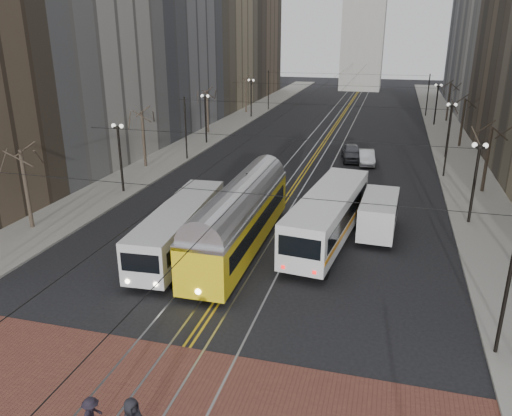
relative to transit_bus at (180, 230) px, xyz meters
The scene contains 15 objects.
ground 9.41m from the transit_bus, 62.85° to the right, with size 260.00×260.00×0.00m, color black.
sidewalk_left 38.30m from the transit_bus, 106.32° to the left, with size 5.00×140.00×0.15m, color gray.
sidewalk_right 41.49m from the transit_bus, 62.35° to the left, with size 5.00×140.00×0.15m, color gray.
crosswalk_band 13.07m from the transit_bus, 70.93° to the right, with size 25.00×6.00×0.01m, color brown.
streetcar_rails 37.00m from the transit_bus, 83.41° to the left, with size 4.80×130.00×0.02m, color gray.
centre_lines 37.00m from the transit_bus, 83.41° to the left, with size 0.42×130.00×0.01m, color gold.
lamp_posts 20.96m from the transit_bus, 78.29° to the left, with size 27.60×57.20×5.60m.
street_trees 27.34m from the transit_bus, 81.06° to the left, with size 31.68×53.28×5.60m.
trolley_wires 27.00m from the transit_bus, 80.92° to the left, with size 25.96×120.00×6.60m.
transit_bus is the anchor object (origin of this frame).
streetcar 3.73m from the transit_bus, 20.03° to the left, with size 2.70×14.55×3.43m, color yellow.
rear_bus 9.46m from the transit_bus, 24.44° to the left, with size 2.75×12.63×3.29m, color white.
cargo_van 13.20m from the transit_bus, 27.28° to the left, with size 2.25×5.85×2.59m, color silver.
sedan_grey 27.41m from the transit_bus, 72.49° to the left, with size 2.00×4.96×1.69m, color #46484E.
sedan_silver 26.78m from the transit_bus, 68.42° to the left, with size 1.52×4.35×1.43m, color #B5B8BD.
Camera 1 is at (7.76, -17.96, 13.08)m, focal length 35.00 mm.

